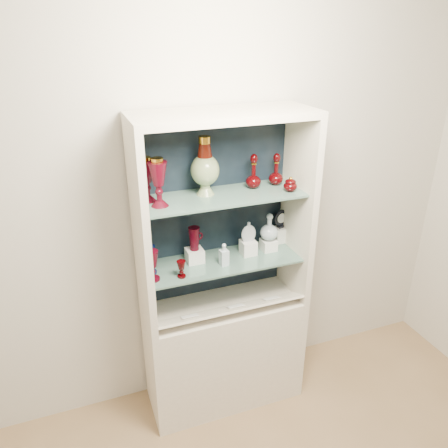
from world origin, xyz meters
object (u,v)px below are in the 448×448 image
object	(u,v)px
ruby_decanter_a	(254,169)
ruby_decanter_b	(276,168)
cobalt_goblet	(150,260)
ruby_pitcher	(194,239)
ruby_goblet_small	(181,269)
clear_square_bottle	(224,254)
lidded_bowl	(290,184)
ruby_goblet_tall	(152,266)
enamel_urn	(205,166)
clear_round_decanter	(269,228)
cameo_medallion	(281,219)
pedestal_lamp_right	(147,179)
pedestal_lamp_left	(158,182)
flat_flask	(249,231)

from	to	relation	value
ruby_decanter_a	ruby_decanter_b	bearing A→B (deg)	3.12
cobalt_goblet	ruby_pitcher	size ratio (longest dim) A/B	1.20
ruby_decanter_a	ruby_pitcher	bearing A→B (deg)	-179.61
ruby_goblet_small	clear_square_bottle	world-z (taller)	clear_square_bottle
lidded_bowl	ruby_goblet_tall	bearing A→B (deg)	179.89
enamel_urn	ruby_decanter_a	distance (m)	0.30
ruby_decanter_b	clear_round_decanter	bearing A→B (deg)	-144.90
ruby_decanter_b	cameo_medallion	size ratio (longest dim) A/B	1.63
clear_round_decanter	cameo_medallion	xyz separation A→B (m)	(0.12, 0.08, 0.01)
pedestal_lamp_right	ruby_goblet_small	size ratio (longest dim) A/B	2.43
enamel_urn	clear_square_bottle	xyz separation A→B (m)	(0.07, -0.10, -0.52)
lidded_bowl	ruby_decanter_a	bearing A→B (deg)	144.61
ruby_decanter_b	ruby_pitcher	distance (m)	0.64
pedestal_lamp_left	ruby_decanter_b	bearing A→B (deg)	7.21
clear_square_bottle	clear_round_decanter	distance (m)	0.35
pedestal_lamp_left	clear_square_bottle	distance (m)	0.60
ruby_goblet_small	clear_square_bottle	size ratio (longest dim) A/B	0.72
lidded_bowl	ruby_decanter_b	bearing A→B (deg)	101.18
ruby_decanter_b	lidded_bowl	size ratio (longest dim) A/B	2.30
enamel_urn	cameo_medallion	size ratio (longest dim) A/B	2.63
pedestal_lamp_left	lidded_bowl	size ratio (longest dim) A/B	2.94
lidded_bowl	clear_round_decanter	xyz separation A→B (m)	(-0.07, 0.10, -0.31)
enamel_urn	clear_round_decanter	distance (m)	0.59
ruby_goblet_small	cameo_medallion	xyz separation A→B (m)	(0.72, 0.21, 0.11)
clear_square_bottle	cameo_medallion	distance (m)	0.49
clear_round_decanter	cameo_medallion	bearing A→B (deg)	33.27
cobalt_goblet	clear_square_bottle	world-z (taller)	cobalt_goblet
cobalt_goblet	flat_flask	xyz separation A→B (m)	(0.62, 0.02, 0.07)
ruby_goblet_tall	ruby_pitcher	size ratio (longest dim) A/B	1.26
ruby_goblet_small	cameo_medallion	world-z (taller)	cameo_medallion
ruby_pitcher	clear_square_bottle	size ratio (longest dim) A/B	1.02
flat_flask	lidded_bowl	bearing A→B (deg)	-21.87
ruby_pitcher	ruby_decanter_a	bearing A→B (deg)	-11.41
pedestal_lamp_left	flat_flask	world-z (taller)	pedestal_lamp_left
enamel_urn	ruby_decanter_a	bearing A→B (deg)	-0.05
clear_round_decanter	flat_flask	bearing A→B (deg)	-177.07
lidded_bowl	clear_round_decanter	size ratio (longest dim) A/B	0.53
ruby_decanter_a	lidded_bowl	xyz separation A→B (m)	(0.18, -0.13, -0.07)
lidded_bowl	cameo_medallion	size ratio (longest dim) A/B	0.71
ruby_goblet_small	cobalt_goblet	bearing A→B (deg)	146.17
clear_round_decanter	lidded_bowl	bearing A→B (deg)	-55.91
ruby_pitcher	clear_round_decanter	world-z (taller)	clear_round_decanter
cobalt_goblet	flat_flask	size ratio (longest dim) A/B	1.33
ruby_decanter_b	ruby_goblet_tall	bearing A→B (deg)	-170.62
ruby_goblet_tall	clear_square_bottle	size ratio (longest dim) A/B	1.29
ruby_decanter_a	cameo_medallion	distance (m)	0.44
ruby_goblet_tall	flat_flask	size ratio (longest dim) A/B	1.40
ruby_decanter_b	lidded_bowl	world-z (taller)	ruby_decanter_b
pedestal_lamp_right	cobalt_goblet	distance (m)	0.46
pedestal_lamp_left	lidded_bowl	bearing A→B (deg)	-3.16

